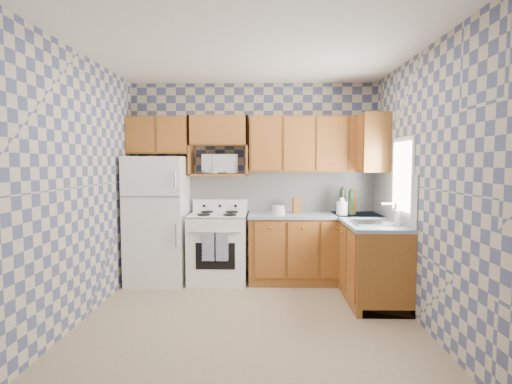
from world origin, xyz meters
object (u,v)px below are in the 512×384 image
stove_body (218,248)px  electric_kettle (342,208)px  microwave (219,164)px  refrigerator (158,220)px

stove_body → electric_kettle: electric_kettle is taller
microwave → electric_kettle: (1.64, -0.27, -0.57)m
refrigerator → microwave: microwave is taller
microwave → electric_kettle: microwave is taller
stove_body → electric_kettle: (1.63, -0.09, 0.56)m
refrigerator → microwave: 1.11m
stove_body → microwave: (-0.00, 0.18, 1.13)m
refrigerator → stove_body: size_ratio=1.87×
refrigerator → microwave: (0.80, 0.21, 0.74)m
microwave → electric_kettle: 1.76m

